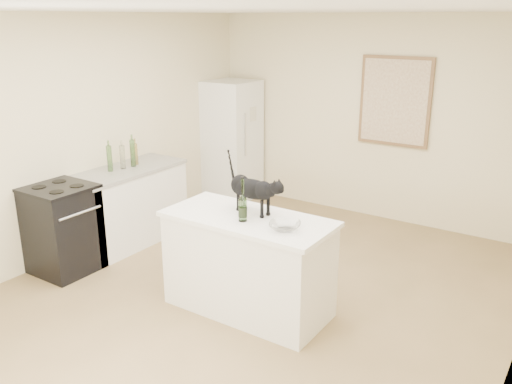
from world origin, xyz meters
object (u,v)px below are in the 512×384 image
object	(u,v)px
black_cat	(252,191)
glass_bowl	(285,226)
fridge	(231,140)
wine_bottle	(243,202)
stove	(63,230)

from	to	relation	value
black_cat	glass_bowl	bearing A→B (deg)	-15.35
fridge	wine_bottle	distance (m)	3.38
fridge	glass_bowl	bearing A→B (deg)	-46.84
wine_bottle	glass_bowl	bearing A→B (deg)	3.22
black_cat	glass_bowl	distance (m)	0.52
stove	fridge	size ratio (longest dim) A/B	0.53
wine_bottle	glass_bowl	world-z (taller)	wine_bottle
wine_bottle	glass_bowl	size ratio (longest dim) A/B	1.33
fridge	stove	bearing A→B (deg)	-90.00
stove	fridge	distance (m)	2.98
stove	black_cat	world-z (taller)	black_cat
stove	fridge	bearing A→B (deg)	90.00
black_cat	glass_bowl	world-z (taller)	black_cat
fridge	wine_bottle	bearing A→B (deg)	-52.07
stove	wine_bottle	world-z (taller)	wine_bottle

